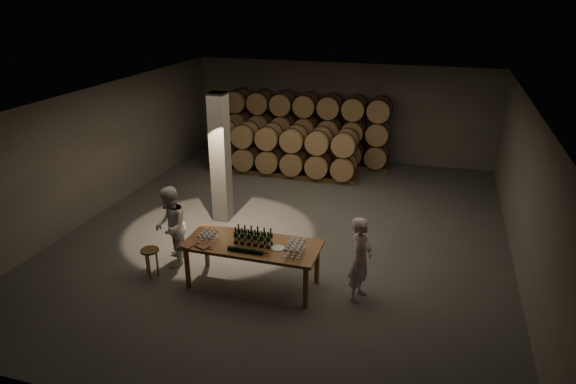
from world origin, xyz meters
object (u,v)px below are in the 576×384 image
(plate, at_px, (278,248))
(person_woman, at_px, (170,227))
(stool, at_px, (150,254))
(notebook_near, at_px, (203,246))
(bottle_cluster, at_px, (253,238))
(person_man, at_px, (360,259))
(tasting_table, at_px, (252,249))

(plate, bearing_deg, person_woman, 172.03)
(stool, bearing_deg, notebook_near, -4.15)
(bottle_cluster, distance_m, plate, 0.52)
(bottle_cluster, distance_m, notebook_near, 0.96)
(stool, distance_m, person_man, 4.16)
(tasting_table, distance_m, notebook_near, 0.93)
(stool, xyz_separation_m, person_woman, (0.16, 0.60, 0.36))
(notebook_near, height_order, person_woman, person_woman)
(tasting_table, bearing_deg, notebook_near, -155.17)
(plate, distance_m, person_man, 1.54)
(person_man, relative_size, person_woman, 0.95)
(plate, distance_m, stool, 2.64)
(person_man, bearing_deg, stool, 107.16)
(bottle_cluster, distance_m, person_man, 2.05)
(bottle_cluster, bearing_deg, notebook_near, -155.51)
(tasting_table, height_order, person_woman, person_woman)
(tasting_table, distance_m, plate, 0.55)
(stool, bearing_deg, person_man, 6.27)
(tasting_table, xyz_separation_m, bottle_cluster, (0.03, 0.01, 0.22))
(bottle_cluster, relative_size, person_woman, 0.43)
(notebook_near, relative_size, stool, 0.39)
(notebook_near, bearing_deg, bottle_cluster, 44.45)
(notebook_near, xyz_separation_m, stool, (-1.22, 0.09, -0.42))
(tasting_table, xyz_separation_m, stool, (-2.06, -0.30, -0.30))
(stool, xyz_separation_m, person_man, (4.12, 0.45, 0.32))
(bottle_cluster, relative_size, notebook_near, 3.11)
(tasting_table, height_order, stool, tasting_table)
(person_man, bearing_deg, person_woman, 98.80)
(person_man, bearing_deg, plate, 108.26)
(person_man, xyz_separation_m, person_woman, (-3.96, 0.14, 0.04))
(person_woman, bearing_deg, notebook_near, 34.56)
(bottle_cluster, relative_size, stool, 1.20)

